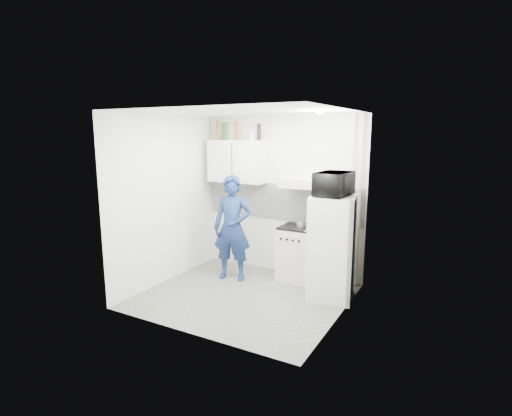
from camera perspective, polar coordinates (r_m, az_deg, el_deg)
The scene contains 22 objects.
floor at distance 5.91m, azimuth -1.72°, elevation -12.45°, with size 2.80×2.80×0.00m, color #616354.
ceiling at distance 5.44m, azimuth -1.87°, elevation 13.61°, with size 2.80×2.80×0.00m, color white.
wall_back at distance 6.62m, azimuth 3.73°, elevation 1.80°, with size 2.80×2.80×0.00m, color #EBEBCE.
wall_left at distance 6.35m, azimuth -12.73°, elevation 1.17°, with size 2.60×2.60×0.00m, color #EBEBCE.
wall_right at distance 4.98m, azimuth 12.22°, elevation -1.42°, with size 2.60×2.60×0.00m, color #EBEBCE.
person at distance 6.35m, azimuth -3.40°, elevation -2.85°, with size 0.61×0.40×1.67m, color navy.
stove at distance 6.44m, azimuth 5.80°, elevation -6.53°, with size 0.52×0.52×0.84m, color silver.
fridge at distance 5.72m, azimuth 10.75°, elevation -5.60°, with size 0.61×0.61×1.47m, color white.
stove_top at distance 6.33m, azimuth 5.87°, elevation -2.76°, with size 0.50×0.50×0.03m, color black.
saucepan at distance 6.30m, azimuth 6.48°, elevation -2.28°, with size 0.16×0.16×0.09m, color silver.
microwave at distance 5.54m, azimuth 11.07°, elevation 3.38°, with size 0.40×0.59×0.33m, color black.
bottle_a at distance 6.94m, azimuth -5.39°, elevation 11.00°, with size 0.08×0.08×0.33m, color brown.
bottle_b at distance 6.87m, azimuth -4.50°, elevation 10.88°, with size 0.08×0.08×0.29m, color #144C1E.
bottle_d at distance 6.75m, azimuth -2.86°, elevation 10.97°, with size 0.07×0.07×0.31m, color brown.
canister_b at distance 6.60m, azimuth -0.58°, elevation 10.38°, with size 0.09×0.09×0.17m, color #B2B7BC.
bottle_e at distance 6.54m, azimuth 0.42°, elevation 10.82°, with size 0.07×0.07×0.27m, color black.
upper_cabinet at distance 6.76m, azimuth -2.65°, elevation 6.69°, with size 1.00×0.35×0.70m, color white.
range_hood at distance 6.18m, azimuth 6.56°, elevation 3.63°, with size 0.60×0.50×0.14m, color silver.
backsplash at distance 6.62m, azimuth 3.67°, elevation 0.92°, with size 2.74×0.03×0.60m, color white.
pipe_a at distance 6.11m, azimuth 14.50°, elevation 0.72°, with size 0.05×0.05×2.60m, color silver.
pipe_b at distance 6.14m, azimuth 13.42°, elevation 0.82°, with size 0.04×0.04×2.60m, color silver.
ceiling_spot_fixture at distance 5.19m, azimuth 9.11°, elevation 13.29°, with size 0.10×0.10×0.02m, color white.
Camera 1 is at (2.77, -4.67, 2.33)m, focal length 28.00 mm.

